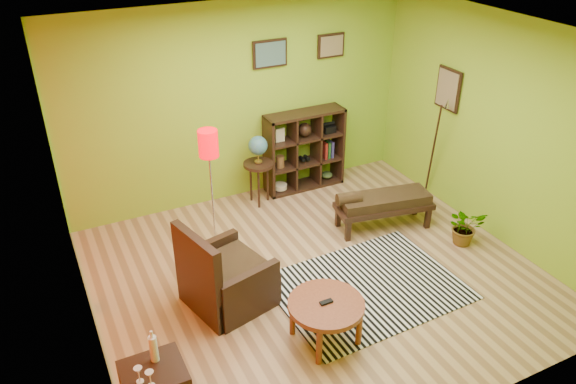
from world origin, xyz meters
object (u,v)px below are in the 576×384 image
coffee_table (326,308)px  globe_table (258,153)px  potted_plant (465,230)px  cube_shelf (305,150)px  bench (382,202)px  armchair (224,280)px  floor_lamp (209,155)px

coffee_table → globe_table: (0.52, 2.83, 0.38)m
coffee_table → potted_plant: (2.45, 0.72, -0.21)m
cube_shelf → potted_plant: size_ratio=2.38×
globe_table → bench: globe_table is taller
armchair → globe_table: (1.23, 1.85, 0.48)m
bench → cube_shelf: bearing=103.8°
cube_shelf → potted_plant: (1.11, -2.27, -0.40)m
potted_plant → coffee_table: bearing=-163.7°
floor_lamp → globe_table: size_ratio=1.54×
floor_lamp → potted_plant: floor_lamp is taller
coffee_table → armchair: bearing=125.9°
globe_table → coffee_table: bearing=-100.4°
floor_lamp → globe_table: 1.32m
armchair → globe_table: bearing=56.4°
coffee_table → globe_table: globe_table is taller
armchair → potted_plant: 3.17m
coffee_table → potted_plant: 2.56m
coffee_table → bench: bearing=41.4°
coffee_table → bench: 2.28m
coffee_table → cube_shelf: size_ratio=0.64×
potted_plant → armchair: bearing=175.3°
coffee_table → armchair: 1.21m
floor_lamp → potted_plant: (2.88, -1.34, -1.10)m
bench → globe_table: bearing=132.0°
coffee_table → floor_lamp: floor_lamp is taller
cube_shelf → potted_plant: cube_shelf is taller
coffee_table → bench: size_ratio=0.57×
coffee_table → floor_lamp: size_ratio=0.48×
floor_lamp → globe_table: (0.95, 0.77, -0.51)m
cube_shelf → armchair: bearing=-135.6°
bench → floor_lamp: bearing=165.6°
bench → potted_plant: 1.10m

